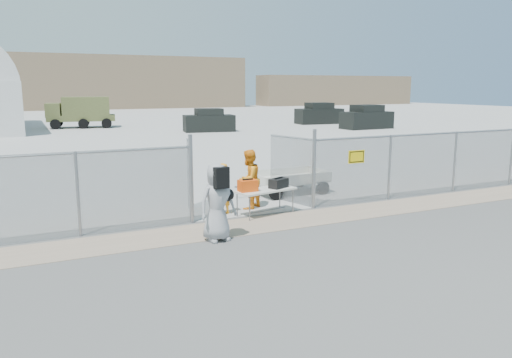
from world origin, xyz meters
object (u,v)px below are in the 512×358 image
security_worker_left (222,189)px  security_worker_right (249,179)px  folding_table (265,202)px  visitor (217,202)px  utility_trailer (289,182)px

security_worker_left → security_worker_right: size_ratio=0.84×
folding_table → visitor: (-2.21, -1.75, 0.58)m
security_worker_left → security_worker_right: 1.10m
folding_table → security_worker_left: security_worker_left is taller
folding_table → visitor: size_ratio=0.95×
security_worker_left → visitor: bearing=60.0°
folding_table → security_worker_left: 1.35m
visitor → security_worker_left: bearing=59.0°
visitor → security_worker_right: bearing=45.5°
security_worker_right → utility_trailer: (2.24, 1.45, -0.51)m
folding_table → utility_trailer: utility_trailer is taller
folding_table → security_worker_left: (-1.15, 0.58, 0.39)m
security_worker_left → utility_trailer: security_worker_left is taller
security_worker_left → utility_trailer: 3.74m
security_worker_right → visitor: (-2.08, -2.68, 0.04)m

